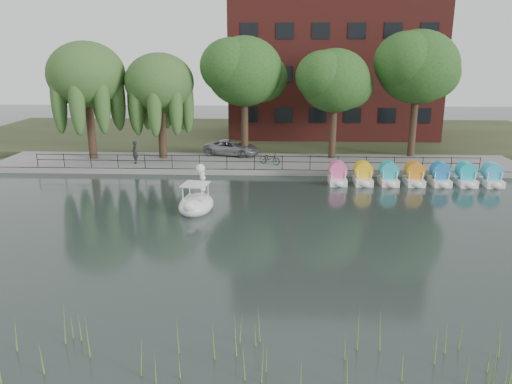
# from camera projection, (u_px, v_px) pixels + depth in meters

# --- Properties ---
(ground_plane) EXTENTS (120.00, 120.00, 0.00)m
(ground_plane) POSITION_uv_depth(u_px,v_px,m) (242.00, 242.00, 23.48)
(ground_plane) COLOR #394542
(promenade) EXTENTS (40.00, 6.00, 0.40)m
(promenade) POSITION_uv_depth(u_px,v_px,m) (256.00, 163.00, 38.80)
(promenade) COLOR gray
(promenade) RESTS_ON ground_plane
(kerb) EXTENTS (40.00, 0.25, 0.40)m
(kerb) POSITION_uv_depth(u_px,v_px,m) (254.00, 172.00, 35.97)
(kerb) COLOR gray
(kerb) RESTS_ON ground_plane
(land_strip) EXTENTS (60.00, 22.00, 0.36)m
(land_strip) POSITION_uv_depth(u_px,v_px,m) (262.00, 135.00, 52.26)
(land_strip) COLOR #47512D
(land_strip) RESTS_ON ground_plane
(railing) EXTENTS (32.00, 0.05, 1.00)m
(railing) POSITION_uv_depth(u_px,v_px,m) (254.00, 159.00, 35.90)
(railing) COLOR black
(railing) RESTS_ON promenade
(apartment_building) EXTENTS (20.00, 10.07, 18.00)m
(apartment_building) POSITION_uv_depth(u_px,v_px,m) (332.00, 43.00, 49.44)
(apartment_building) COLOR #4C1E16
(apartment_building) RESTS_ON land_strip
(willow_left) EXTENTS (5.88, 5.88, 9.01)m
(willow_left) POSITION_uv_depth(u_px,v_px,m) (86.00, 75.00, 37.99)
(willow_left) COLOR #473323
(willow_left) RESTS_ON promenade
(willow_mid) EXTENTS (5.32, 5.32, 8.15)m
(willow_mid) POSITION_uv_depth(u_px,v_px,m) (160.00, 83.00, 38.42)
(willow_mid) COLOR #473323
(willow_mid) RESTS_ON promenade
(broadleaf_center) EXTENTS (6.00, 6.00, 9.25)m
(broadleaf_center) POSITION_uv_depth(u_px,v_px,m) (244.00, 72.00, 38.89)
(broadleaf_center) COLOR #473323
(broadleaf_center) RESTS_ON promenade
(broadleaf_right) EXTENTS (5.40, 5.40, 8.32)m
(broadleaf_right) POSITION_uv_depth(u_px,v_px,m) (335.00, 81.00, 38.31)
(broadleaf_right) COLOR #473323
(broadleaf_right) RESTS_ON promenade
(broadleaf_far) EXTENTS (6.30, 6.30, 9.71)m
(broadleaf_far) POSITION_uv_depth(u_px,v_px,m) (418.00, 67.00, 38.73)
(broadleaf_far) COLOR #473323
(broadleaf_far) RESTS_ON promenade
(minivan) EXTENTS (3.61, 5.59, 1.43)m
(minivan) POSITION_uv_depth(u_px,v_px,m) (232.00, 146.00, 40.72)
(minivan) COLOR gray
(minivan) RESTS_ON promenade
(bicycle) EXTENTS (1.35, 1.80, 1.00)m
(bicycle) POSITION_uv_depth(u_px,v_px,m) (270.00, 158.00, 37.46)
(bicycle) COLOR gray
(bicycle) RESTS_ON promenade
(pedestrian) EXTENTS (0.73, 0.85, 1.98)m
(pedestrian) POSITION_uv_depth(u_px,v_px,m) (135.00, 151.00, 37.61)
(pedestrian) COLOR black
(pedestrian) RESTS_ON promenade
(swan_boat) EXTENTS (2.26, 3.16, 2.47)m
(swan_boat) POSITION_uv_depth(u_px,v_px,m) (197.00, 201.00, 27.95)
(swan_boat) COLOR white
(swan_boat) RESTS_ON ground_plane
(pedal_boat_row) EXTENTS (11.35, 1.70, 1.40)m
(pedal_boat_row) POSITION_uv_depth(u_px,v_px,m) (414.00, 176.00, 33.34)
(pedal_boat_row) COLOR white
(pedal_boat_row) RESTS_ON ground_plane
(reed_bank) EXTENTS (24.00, 2.40, 1.20)m
(reed_bank) POSITION_uv_depth(u_px,v_px,m) (289.00, 347.00, 14.11)
(reed_bank) COLOR #669938
(reed_bank) RESTS_ON ground_plane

